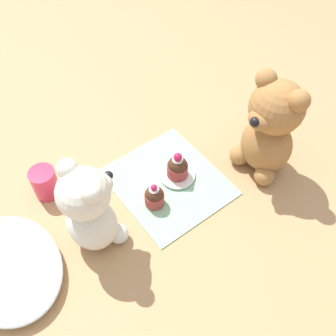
# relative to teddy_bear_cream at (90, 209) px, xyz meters

# --- Properties ---
(ground_plane) EXTENTS (4.00, 4.00, 0.00)m
(ground_plane) POSITION_rel_teddy_bear_cream_xyz_m (0.02, -0.21, -0.11)
(ground_plane) COLOR tan
(knitted_placemat) EXTENTS (0.26, 0.24, 0.01)m
(knitted_placemat) POSITION_rel_teddy_bear_cream_xyz_m (0.02, -0.21, -0.11)
(knitted_placemat) COLOR #8EBC99
(knitted_placemat) RESTS_ON ground_plane
(tulle_cloth) EXTENTS (0.26, 0.20, 0.04)m
(tulle_cloth) POSITION_rel_teddy_bear_cream_xyz_m (0.04, 0.18, -0.09)
(tulle_cloth) COLOR white
(tulle_cloth) RESTS_ON ground_plane
(teddy_bear_cream) EXTENTS (0.12, 0.12, 0.23)m
(teddy_bear_cream) POSITION_rel_teddy_bear_cream_xyz_m (0.00, 0.00, 0.00)
(teddy_bear_cream) COLOR silver
(teddy_bear_cream) RESTS_ON ground_plane
(teddy_bear_tan) EXTENTS (0.13, 0.14, 0.26)m
(teddy_bear_tan) POSITION_rel_teddy_bear_cream_xyz_m (-0.07, -0.42, 0.02)
(teddy_bear_tan) COLOR #A3703D
(teddy_bear_tan) RESTS_ON ground_plane
(cupcake_near_cream_bear) EXTENTS (0.04, 0.04, 0.06)m
(cupcake_near_cream_bear) POSITION_rel_teddy_bear_cream_xyz_m (-0.01, -0.15, -0.08)
(cupcake_near_cream_bear) COLOR #993333
(cupcake_near_cream_bear) RESTS_ON knitted_placemat
(saucer_plate) EXTENTS (0.09, 0.09, 0.01)m
(saucer_plate) POSITION_rel_teddy_bear_cream_xyz_m (0.02, -0.24, -0.10)
(saucer_plate) COLOR white
(saucer_plate) RESTS_ON knitted_placemat
(cupcake_near_tan_bear) EXTENTS (0.05, 0.05, 0.07)m
(cupcake_near_tan_bear) POSITION_rel_teddy_bear_cream_xyz_m (0.02, -0.24, -0.07)
(cupcake_near_tan_bear) COLOR #993333
(cupcake_near_tan_bear) RESTS_ON saucer_plate
(juice_glass) EXTENTS (0.06, 0.06, 0.07)m
(juice_glass) POSITION_rel_teddy_bear_cream_xyz_m (0.17, 0.03, -0.07)
(juice_glass) COLOR #DB3356
(juice_glass) RESTS_ON ground_plane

